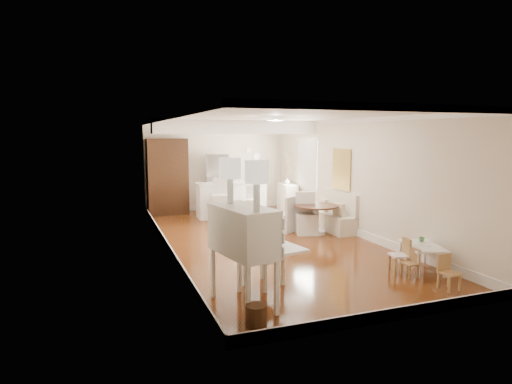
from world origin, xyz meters
TOP-DOWN VIEW (x-y plane):
  - room at (0.04, 0.32)m, footprint 9.00×9.04m
  - secretary_bureau at (-1.66, -3.34)m, footprint 1.34×1.35m
  - gustavian_armchair at (-1.09, -2.67)m, footprint 0.77×0.77m
  - wicker_basket at (-1.71, -4.01)m, footprint 0.36×0.36m
  - kids_table at (1.87, -2.90)m, footprint 0.83×1.06m
  - kids_chair_a at (1.40, -3.14)m, footprint 0.26×0.26m
  - kids_chair_b at (1.41, -2.85)m, footprint 0.36×0.36m
  - kids_chair_c at (1.57, -3.85)m, footprint 0.29×0.29m
  - banquette at (1.99, 0.50)m, footprint 0.52×1.60m
  - dining_table at (1.40, 0.26)m, footprint 1.21×1.21m
  - slip_chair_near at (1.18, 0.34)m, footprint 0.61×0.62m
  - slip_chair_far at (0.76, 0.74)m, footprint 0.61×0.61m
  - breakfast_counter at (0.10, 3.10)m, footprint 2.05×0.65m
  - bar_stool_left at (-0.36, 2.57)m, footprint 0.61×0.61m
  - bar_stool_right at (0.49, 2.30)m, footprint 0.51×0.51m
  - pantry_cabinet at (-1.60, 4.18)m, footprint 1.20×0.60m
  - fridge at (0.30, 4.15)m, footprint 0.75×0.65m
  - sideboard at (2.00, 3.29)m, footprint 0.50×0.96m
  - pencil_cup at (2.00, -2.71)m, footprint 0.13×0.13m
  - branch_vase at (1.96, 3.25)m, footprint 0.22×0.22m

SIDE VIEW (x-z plane):
  - wicker_basket at x=-1.71m, z-range 0.00..0.28m
  - kids_table at x=1.87m, z-range 0.00..0.46m
  - kids_chair_a at x=1.40m, z-range 0.00..0.50m
  - kids_chair_c at x=1.57m, z-range 0.00..0.57m
  - kids_chair_b at x=1.41m, z-range 0.00..0.63m
  - dining_table at x=1.40m, z-range 0.00..0.72m
  - sideboard at x=2.00m, z-range 0.00..0.89m
  - slip_chair_far at x=0.76m, z-range 0.00..0.91m
  - banquette at x=1.99m, z-range 0.00..0.98m
  - gustavian_armchair at x=-1.09m, z-range 0.00..0.99m
  - bar_stool_right at x=0.49m, z-range 0.00..0.99m
  - pencil_cup at x=2.00m, z-range 0.46..0.55m
  - slip_chair_near at x=1.18m, z-range 0.00..1.02m
  - breakfast_counter at x=0.10m, z-range 0.00..1.03m
  - bar_stool_left at x=-0.36m, z-range 0.00..1.21m
  - secretary_bureau at x=-1.66m, z-range 0.00..1.44m
  - fridge at x=0.30m, z-range 0.00..1.80m
  - branch_vase at x=1.96m, z-range 0.89..1.07m
  - pantry_cabinet at x=-1.60m, z-range 0.00..2.30m
  - room at x=0.04m, z-range 0.57..3.39m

